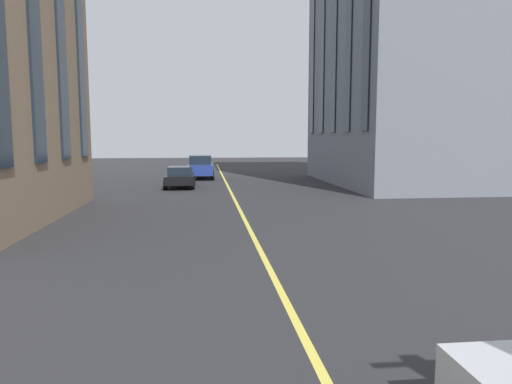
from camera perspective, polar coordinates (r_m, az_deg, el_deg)
name	(u,v)px	position (r m, az deg, el deg)	size (l,w,h in m)	color
lane_centre_line	(244,219)	(18.88, -1.44, -3.31)	(80.00, 0.16, 0.01)	#D8C64C
car_blue_near	(200,167)	(37.97, -6.84, 3.11)	(4.70, 2.14, 1.88)	navy
car_black_parked_a	(180,177)	(31.36, -9.29, 1.86)	(4.40, 1.95, 1.37)	black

